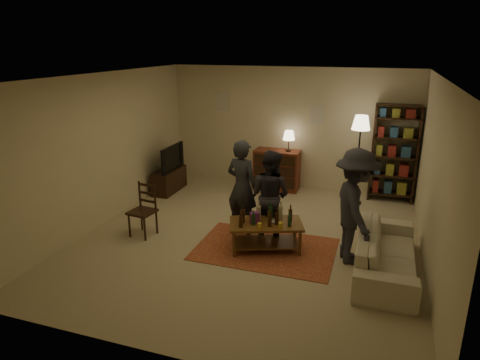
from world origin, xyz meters
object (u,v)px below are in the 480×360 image
at_px(dresser, 277,169).
at_px(person_right, 270,195).
at_px(coffee_table, 265,226).
at_px(dining_chair, 144,208).
at_px(person_left, 242,187).
at_px(person_by_sofa, 355,207).
at_px(bookshelf, 394,153).
at_px(tv_stand, 169,175).
at_px(floor_lamp, 361,129).
at_px(sofa, 386,253).

distance_m(dresser, person_right, 2.58).
xyz_separation_m(coffee_table, dining_chair, (-2.13, -0.10, 0.08)).
height_order(person_left, person_right, person_left).
relative_size(person_left, person_by_sofa, 0.94).
xyz_separation_m(coffee_table, bookshelf, (1.89, 3.06, 0.62)).
height_order(tv_stand, person_by_sofa, person_by_sofa).
bearing_deg(floor_lamp, dresser, 167.77).
bearing_deg(bookshelf, tv_stand, -168.20).
height_order(coffee_table, tv_stand, tv_stand).
bearing_deg(dining_chair, person_by_sofa, 10.13).
xyz_separation_m(bookshelf, person_left, (-2.46, -2.52, -0.21)).
bearing_deg(coffee_table, person_by_sofa, 2.79).
xyz_separation_m(bookshelf, floor_lamp, (-0.68, -0.45, 0.53)).
bearing_deg(person_right, floor_lamp, -102.28).
bearing_deg(person_left, person_right, -170.86).
distance_m(dining_chair, dresser, 3.47).
height_order(sofa, person_by_sofa, person_by_sofa).
distance_m(floor_lamp, person_left, 2.82).
bearing_deg(dining_chair, floor_lamp, 46.52).
xyz_separation_m(bookshelf, person_by_sofa, (-0.55, -2.99, -0.16)).
xyz_separation_m(coffee_table, dresser, (-0.55, 2.99, 0.07)).
height_order(bookshelf, sofa, bookshelf).
bearing_deg(tv_stand, person_left, -34.55).
relative_size(coffee_table, floor_lamp, 0.70).
bearing_deg(person_left, coffee_table, 153.33).
bearing_deg(dining_chair, person_left, 29.60).
xyz_separation_m(sofa, person_left, (-2.41, 0.66, 0.52)).
height_order(tv_stand, bookshelf, bookshelf).
height_order(tv_stand, person_right, person_right).
xyz_separation_m(dining_chair, dresser, (1.58, 3.09, -0.01)).
height_order(dresser, sofa, dresser).
distance_m(coffee_table, tv_stand, 3.49).
distance_m(dining_chair, tv_stand, 2.28).
relative_size(dresser, person_left, 0.82).
bearing_deg(sofa, coffee_table, 86.19).
distance_m(bookshelf, floor_lamp, 0.97).
bearing_deg(bookshelf, dining_chair, -141.88).
distance_m(dresser, floor_lamp, 2.10).
relative_size(coffee_table, tv_stand, 1.22).
bearing_deg(floor_lamp, coffee_table, -114.77).
bearing_deg(person_right, tv_stand, -12.07).
bearing_deg(dresser, bookshelf, 1.57).
height_order(floor_lamp, person_right, floor_lamp).
relative_size(floor_lamp, person_left, 1.11).
height_order(coffee_table, floor_lamp, floor_lamp).
xyz_separation_m(coffee_table, tv_stand, (-2.80, 2.08, -0.02)).
relative_size(bookshelf, person_left, 1.22).
distance_m(coffee_table, floor_lamp, 3.10).
relative_size(coffee_table, person_by_sofa, 0.73).
bearing_deg(floor_lamp, tv_stand, -172.43).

